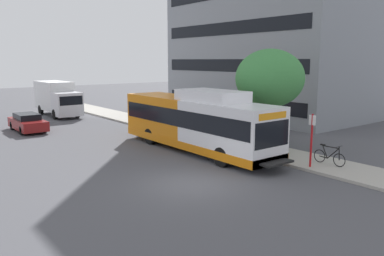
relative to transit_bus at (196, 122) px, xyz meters
The scene contains 8 objects.
ground_plane 5.45m from the transit_bus, 141.22° to the left, with size 120.00×120.00×0.00m, color #4C4C51.
sidewalk_curb 3.61m from the transit_bus, 22.70° to the left, with size 3.00×56.00×0.14m, color #A8A399.
transit_bus is the anchor object (origin of this frame).
bus_stop_sign_pole 6.80m from the transit_bus, 73.49° to the right, with size 0.10×0.36×2.60m.
bicycle_parked 7.58m from the transit_bus, 66.29° to the right, with size 0.52×1.76×1.02m.
street_tree_near_stop 5.15m from the transit_bus, 25.17° to the right, with size 4.09×4.09×5.81m.
parked_car_far_lane 14.21m from the transit_bus, 114.95° to the left, with size 1.80×4.50×1.33m.
box_truck_background 19.79m from the transit_bus, 93.86° to the left, with size 2.32×7.01×3.25m.
Camera 1 is at (-9.85, -12.73, 5.26)m, focal length 36.36 mm.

